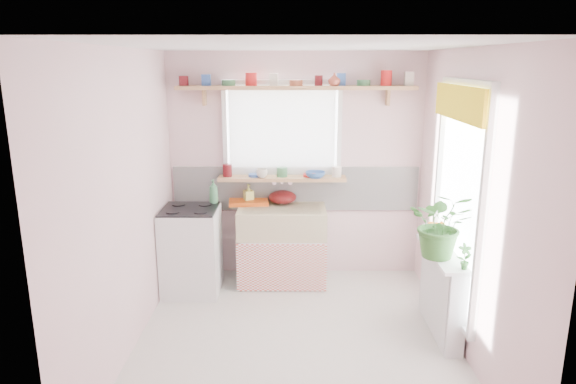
{
  "coord_description": "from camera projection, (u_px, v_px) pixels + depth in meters",
  "views": [
    {
      "loc": [
        -0.05,
        -4.02,
        2.38
      ],
      "look_at": [
        -0.08,
        0.55,
        1.22
      ],
      "focal_mm": 32.0,
      "sensor_mm": 36.0,
      "label": 1
    }
  ],
  "objects": [
    {
      "name": "pine_shelf",
      "position": [
        296.0,
        88.0,
        5.39
      ],
      "size": [
        2.52,
        0.24,
        0.04
      ],
      "primitive_type": "cube",
      "color": "tan",
      "rests_on": "room"
    },
    {
      "name": "sill_cup",
      "position": [
        262.0,
        173.0,
        5.57
      ],
      "size": [
        0.16,
        0.16,
        0.1
      ],
      "primitive_type": "imported",
      "rotation": [
        0.0,
        0.0,
        0.44
      ],
      "color": "beige",
      "rests_on": "windowsill"
    },
    {
      "name": "jade_plant",
      "position": [
        442.0,
        224.0,
        4.28
      ],
      "size": [
        0.64,
        0.59,
        0.58
      ],
      "primitive_type": "imported",
      "rotation": [
        0.0,
        0.0,
        -0.29
      ],
      "color": "#34692A",
      "rests_on": "radiator_ledge"
    },
    {
      "name": "shelf_crockery",
      "position": [
        296.0,
        80.0,
        5.37
      ],
      "size": [
        2.47,
        0.11,
        0.12
      ],
      "color": "#590F14",
      "rests_on": "pine_shelf"
    },
    {
      "name": "sill_bowl",
      "position": [
        315.0,
        175.0,
        5.57
      ],
      "size": [
        0.25,
        0.25,
        0.07
      ],
      "primitive_type": "imported",
      "rotation": [
        0.0,
        0.0,
        0.21
      ],
      "color": "#3563AD",
      "rests_on": "windowsill"
    },
    {
      "name": "radiator_ledge",
      "position": [
        442.0,
        291.0,
        4.57
      ],
      "size": [
        0.22,
        0.95,
        0.78
      ],
      "color": "white",
      "rests_on": "ground"
    },
    {
      "name": "windowsill",
      "position": [
        282.0,
        178.0,
        5.64
      ],
      "size": [
        1.4,
        0.22,
        0.04
      ],
      "primitive_type": "cube",
      "color": "tan",
      "rests_on": "room"
    },
    {
      "name": "sill_crockery",
      "position": [
        282.0,
        171.0,
        5.62
      ],
      "size": [
        1.35,
        0.11,
        0.12
      ],
      "color": "#590F14",
      "rests_on": "windowsill"
    },
    {
      "name": "soap_bottle_sink",
      "position": [
        249.0,
        194.0,
        5.71
      ],
      "size": [
        0.13,
        0.13,
        0.22
      ],
      "primitive_type": "imported",
      "rotation": [
        0.0,
        0.0,
        0.41
      ],
      "color": "#DFE365",
      "rests_on": "sink_unit"
    },
    {
      "name": "dish_tray",
      "position": [
        249.0,
        201.0,
        5.73
      ],
      "size": [
        0.46,
        0.36,
        0.04
      ],
      "primitive_type": "cube",
      "rotation": [
        0.0,
        0.0,
        0.1
      ],
      "color": "#E95914",
      "rests_on": "sink_unit"
    },
    {
      "name": "room",
      "position": [
        364.0,
        169.0,
        4.98
      ],
      "size": [
        3.2,
        3.2,
        3.2
      ],
      "color": "beige",
      "rests_on": "ground"
    },
    {
      "name": "fruit",
      "position": [
        437.0,
        226.0,
        4.85
      ],
      "size": [
        0.2,
        0.14,
        0.1
      ],
      "color": "orange",
      "rests_on": "fruit_bowl"
    },
    {
      "name": "cooker_bottle",
      "position": [
        213.0,
        191.0,
        5.47
      ],
      "size": [
        0.12,
        0.12,
        0.26
      ],
      "primitive_type": "imported",
      "rotation": [
        0.0,
        0.0,
        -0.26
      ],
      "color": "#418356",
      "rests_on": "cooker"
    },
    {
      "name": "fruit_bowl",
      "position": [
        436.0,
        232.0,
        4.86
      ],
      "size": [
        0.42,
        0.42,
        0.08
      ],
      "primitive_type": "imported",
      "rotation": [
        0.0,
        0.0,
        -0.4
      ],
      "color": "silver",
      "rests_on": "radiator_ledge"
    },
    {
      "name": "sink_unit",
      "position": [
        282.0,
        245.0,
        5.63
      ],
      "size": [
        0.95,
        0.65,
        1.11
      ],
      "color": "white",
      "rests_on": "ground"
    },
    {
      "name": "cooker",
      "position": [
        191.0,
        250.0,
        5.4
      ],
      "size": [
        0.58,
        0.58,
        0.93
      ],
      "color": "white",
      "rests_on": "ground"
    },
    {
      "name": "shelf_vase",
      "position": [
        334.0,
        79.0,
        5.31
      ],
      "size": [
        0.14,
        0.14,
        0.13
      ],
      "primitive_type": "imported",
      "rotation": [
        0.0,
        0.0,
        0.13
      ],
      "color": "#AE4A35",
      "rests_on": "pine_shelf"
    },
    {
      "name": "colander",
      "position": [
        283.0,
        197.0,
        5.71
      ],
      "size": [
        0.41,
        0.41,
        0.14
      ],
      "primitive_type": "ellipsoid",
      "rotation": [
        0.0,
        0.0,
        0.4
      ],
      "color": "#530E0F",
      "rests_on": "sink_unit"
    },
    {
      "name": "herb_pot",
      "position": [
        465.0,
        257.0,
        4.07
      ],
      "size": [
        0.12,
        0.09,
        0.22
      ],
      "primitive_type": "imported",
      "rotation": [
        0.0,
        0.0,
        0.17
      ],
      "color": "#34712D",
      "rests_on": "radiator_ledge"
    }
  ]
}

